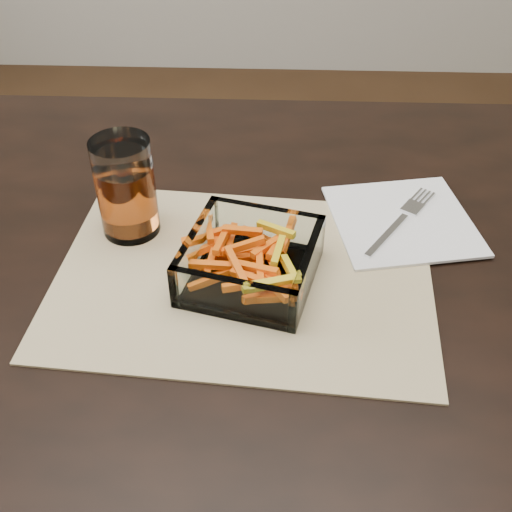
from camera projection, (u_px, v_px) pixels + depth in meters
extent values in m
cube|color=black|center=(246.00, 278.00, 0.80)|extent=(1.60, 0.90, 0.03)
cube|color=#C7B383|center=(244.00, 276.00, 0.77)|extent=(0.47, 0.36, 0.00)
cube|color=white|center=(251.00, 275.00, 0.77)|extent=(0.18, 0.18, 0.01)
cube|color=white|center=(266.00, 226.00, 0.80)|extent=(0.14, 0.05, 0.06)
cube|color=white|center=(233.00, 299.00, 0.70)|extent=(0.14, 0.05, 0.06)
cube|color=white|center=(196.00, 250.00, 0.77)|extent=(0.05, 0.14, 0.06)
cube|color=white|center=(308.00, 271.00, 0.74)|extent=(0.05, 0.14, 0.06)
cylinder|color=white|center=(126.00, 188.00, 0.80)|extent=(0.07, 0.07, 0.13)
cylinder|color=#B84D1A|center=(127.00, 197.00, 0.81)|extent=(0.06, 0.06, 0.09)
cube|color=white|center=(402.00, 220.00, 0.85)|extent=(0.21, 0.21, 0.00)
cube|color=silver|center=(387.00, 235.00, 0.82)|extent=(0.07, 0.09, 0.00)
cube|color=silver|center=(413.00, 207.00, 0.87)|extent=(0.04, 0.04, 0.00)
cube|color=silver|center=(417.00, 194.00, 0.89)|extent=(0.02, 0.03, 0.00)
cube|color=silver|center=(421.00, 196.00, 0.89)|extent=(0.02, 0.03, 0.00)
cube|color=silver|center=(425.00, 197.00, 0.89)|extent=(0.02, 0.03, 0.00)
cube|color=silver|center=(429.00, 199.00, 0.88)|extent=(0.02, 0.03, 0.00)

